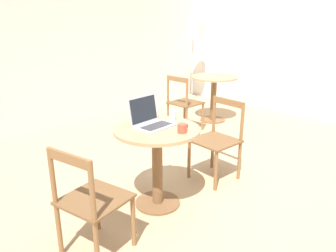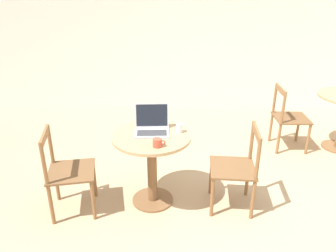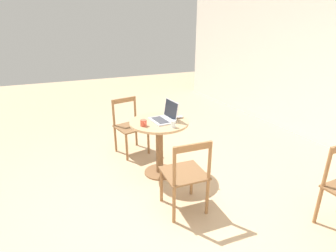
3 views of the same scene
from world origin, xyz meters
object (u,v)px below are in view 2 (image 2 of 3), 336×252
chair_near_right (237,168)px  drinking_glass (179,128)px  chair_near_left (67,172)px  chair_mid_left (288,118)px  cafe_table_near (152,153)px  laptop (152,127)px  mouse (153,121)px  mug (157,143)px

chair_near_right → drinking_glass: 0.69m
chair_near_left → chair_near_right: size_ratio=1.00×
chair_near_left → chair_mid_left: (2.54, 1.44, 0.00)m
cafe_table_near → laptop: bearing=89.6°
laptop → drinking_glass: laptop is taller
chair_near_left → mouse: (0.80, 0.48, 0.34)m
cafe_table_near → mouse: 0.37m
cafe_table_near → drinking_glass: 0.37m
chair_near_left → laptop: laptop is taller
mouse → drinking_glass: bearing=-40.0°
chair_mid_left → laptop: laptop is taller
chair_near_left → drinking_glass: (1.08, 0.24, 0.37)m
cafe_table_near → chair_near_left: chair_near_left is taller
cafe_table_near → laptop: (0.00, 0.08, 0.25)m
chair_mid_left → laptop: (-1.73, -1.20, 0.37)m
chair_near_left → drinking_glass: size_ratio=9.62×
laptop → drinking_glass: bearing=-0.7°
chair_near_right → mug: bearing=-166.1°
laptop → mug: 0.32m
chair_near_left → mouse: bearing=30.8°
chair_near_left → mug: 0.95m
cafe_table_near → mug: bearing=-72.7°
chair_near_right → drinking_glass: (-0.57, 0.12, 0.37)m
chair_near_right → laptop: laptop is taller
drinking_glass → chair_near_right: bearing=-12.2°
chair_mid_left → chair_near_right: bearing=-124.0°
chair_near_left → chair_near_right: 1.65m
drinking_glass → mug: bearing=-122.1°
chair_mid_left → mug: 2.27m
chair_near_left → chair_mid_left: size_ratio=1.00×
chair_near_left → laptop: (0.81, 0.25, 0.37)m
cafe_table_near → chair_near_right: bearing=-3.4°
chair_near_left → mouse: 0.99m
chair_near_left → mug: chair_near_left is taller
cafe_table_near → drinking_glass: drinking_glass is taller
laptop → mug: laptop is taller
cafe_table_near → chair_mid_left: size_ratio=0.89×
drinking_glass → chair_mid_left: bearing=39.4°
chair_near_left → chair_near_right: same height
laptop → mouse: 0.23m
laptop → mug: size_ratio=3.08×
chair_near_right → mug: 0.87m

